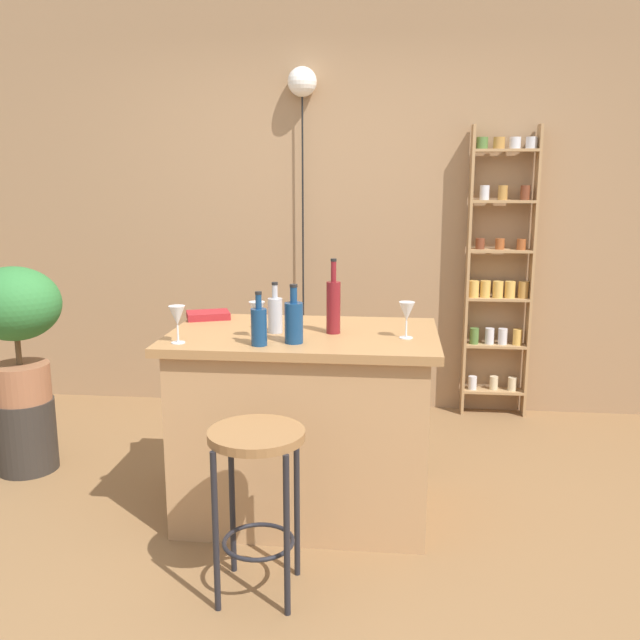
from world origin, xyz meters
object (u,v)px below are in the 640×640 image
at_px(bar_stool, 257,471).
at_px(spice_shelf, 499,272).
at_px(bottle_wine_red, 259,325).
at_px(potted_plant, 15,318).
at_px(plant_stool, 26,435).
at_px(wine_glass_left, 177,317).
at_px(wine_glass_right, 407,312).
at_px(wine_glass_center, 257,312).
at_px(pendant_globe_light, 302,90).
at_px(bottle_vinegar, 294,321).
at_px(bottle_soda_blue, 275,314).
at_px(cookbook, 208,315).
at_px(bottle_sauce_amber, 333,305).

relative_size(bar_stool, spice_shelf, 0.35).
bearing_deg(bottle_wine_red, potted_plant, 157.99).
relative_size(bar_stool, bottle_wine_red, 2.87).
relative_size(plant_stool, wine_glass_left, 2.44).
bearing_deg(wine_glass_right, bar_stool, -132.02).
bearing_deg(bottle_wine_red, plant_stool, 157.99).
bearing_deg(wine_glass_left, bottle_wine_red, -0.44).
height_order(wine_glass_center, wine_glass_right, same).
bearing_deg(pendant_globe_light, wine_glass_right, -67.27).
height_order(spice_shelf, wine_glass_left, spice_shelf).
bearing_deg(pendant_globe_light, bottle_vinegar, -83.83).
relative_size(bottle_vinegar, wine_glass_right, 1.57).
bearing_deg(wine_glass_center, bottle_soda_blue, 61.03).
bearing_deg(pendant_globe_light, cookbook, -103.89).
relative_size(bottle_vinegar, wine_glass_left, 1.57).
height_order(bar_stool, pendant_globe_light, pendant_globe_light).
xyz_separation_m(spice_shelf, wine_glass_right, (-0.63, -1.59, 0.03)).
xyz_separation_m(bottle_wine_red, pendant_globe_light, (-0.05, 1.81, 1.17)).
height_order(potted_plant, pendant_globe_light, pendant_globe_light).
bearing_deg(wine_glass_left, wine_glass_right, 11.39).
height_order(wine_glass_left, wine_glass_center, same).
distance_m(potted_plant, bottle_soda_blue, 1.50).
bearing_deg(wine_glass_left, spice_shelf, 47.88).
xyz_separation_m(spice_shelf, wine_glass_center, (-1.29, -1.65, 0.03)).
xyz_separation_m(potted_plant, bottle_wine_red, (1.43, -0.58, 0.12)).
xyz_separation_m(bottle_sauce_amber, wine_glass_left, (-0.65, -0.26, -0.01)).
distance_m(wine_glass_left, wine_glass_center, 0.35).
xyz_separation_m(bottle_vinegar, wine_glass_right, (0.48, 0.14, 0.02)).
bearing_deg(bottle_vinegar, bottle_soda_blue, 121.23).
bearing_deg(wine_glass_center, bottle_sauce_amber, 21.51).
height_order(wine_glass_left, wine_glass_right, same).
xyz_separation_m(bottle_wine_red, wine_glass_left, (-0.36, 0.00, 0.03)).
bearing_deg(cookbook, bottle_soda_blue, -55.95).
xyz_separation_m(bar_stool, pendant_globe_light, (-0.11, 2.23, 1.64)).
height_order(spice_shelf, wine_glass_center, spice_shelf).
height_order(bottle_soda_blue, cookbook, bottle_soda_blue).
distance_m(potted_plant, bottle_wine_red, 1.55).
bearing_deg(bottle_soda_blue, plant_stool, 167.24).
bearing_deg(wine_glass_left, cookbook, 90.95).
bearing_deg(potted_plant, bar_stool, -33.70).
distance_m(bottle_sauce_amber, bottle_soda_blue, 0.27).
relative_size(bar_stool, bottle_sauce_amber, 1.94).
bearing_deg(bottle_soda_blue, wine_glass_right, -4.55).
height_order(wine_glass_center, pendant_globe_light, pendant_globe_light).
distance_m(potted_plant, pendant_globe_light, 2.25).
bearing_deg(wine_glass_right, bottle_sauce_amber, 168.85).
bearing_deg(wine_glass_center, bar_stool, -79.69).
bearing_deg(plant_stool, bottle_soda_blue, -12.76).
distance_m(spice_shelf, wine_glass_left, 2.41).
relative_size(bottle_wine_red, bottle_soda_blue, 0.99).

